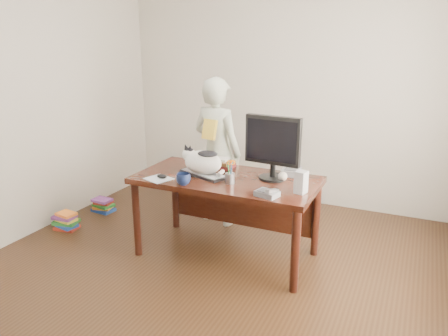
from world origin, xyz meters
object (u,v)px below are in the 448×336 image
desk (230,190)px  book_stack (222,163)px  coffee_mug (183,179)px  phone (268,193)px  pen_cup (230,177)px  calculator (291,171)px  baseball (283,176)px  keyboard (203,174)px  monitor (273,144)px  book_pile_b (103,205)px  person (217,152)px  cat (202,161)px  mouse (162,176)px  speaker (301,182)px  book_pile_a (66,221)px

desk → book_stack: size_ratio=6.48×
coffee_mug → phone: coffee_mug is taller
pen_cup → calculator: (0.40, 0.46, -0.03)m
desk → baseball: baseball is taller
desk → keyboard: size_ratio=3.24×
monitor → pen_cup: monitor is taller
keyboard → book_pile_b: bearing=-174.2°
calculator → book_pile_b: bearing=174.7°
person → cat: bearing=115.9°
monitor → phone: monitor is taller
cat → mouse: 0.38m
phone → speaker: 0.29m
phone → monitor: bearing=118.9°
keyboard → person: person is taller
desk → baseball: 0.51m
cat → book_pile_a: bearing=-153.6°
monitor → person: bearing=150.4°
phone → book_stack: (-0.66, 0.56, 0.01)m
cat → calculator: size_ratio=2.09×
keyboard → person: (-0.20, 0.70, 0.02)m
coffee_mug → person: person is taller
keyboard → person: 0.73m
speaker → book_pile_a: 2.56m
book_stack → mouse: bearing=-115.6°
cat → book_pile_b: (-1.49, 0.38, -0.81)m
keyboard → coffee_mug: size_ratio=4.01×
phone → baseball: baseball is taller
cat → monitor: (0.61, 0.14, 0.18)m
cat → book_pile_b: size_ratio=1.74×
baseball → speaker: bearing=-46.2°
book_stack → book_pile_a: 1.79m
cat → speaker: (0.93, -0.08, -0.04)m
keyboard → coffee_mug: coffee_mug is taller
coffee_mug → book_pile_a: size_ratio=0.46×
desk → coffee_mug: size_ratio=13.00×
keyboard → book_pile_b: (-1.51, 0.38, -0.69)m
book_stack → person: 0.47m
speaker → keyboard: bearing=-171.6°
baseball → calculator: 0.21m
calculator → book_pile_b: size_ratio=0.83×
desk → monitor: bearing=5.2°
pen_cup → book_pile_a: bearing=-178.0°
coffee_mug → phone: bearing=2.4°
desk → monitor: 0.60m
coffee_mug → monitor: bearing=35.3°
mouse → baseball: (0.97, 0.38, 0.02)m
pen_cup → book_pile_a: size_ratio=0.76×
keyboard → calculator: size_ratio=2.30×
monitor → book_pile_a: bearing=-166.4°
book_pile_b → cat: bearing=-14.3°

